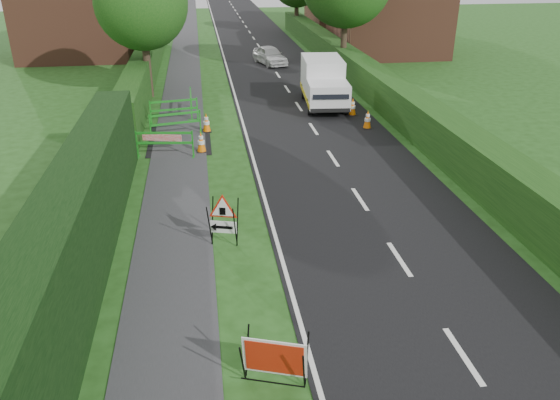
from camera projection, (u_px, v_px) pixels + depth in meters
ground at (307, 291)px, 12.13m from camera, size 120.00×120.00×0.00m
road_surface at (255, 40)px, 43.80m from camera, size 6.00×90.00×0.02m
footpath at (186, 42)px, 43.07m from camera, size 2.00×90.00×0.02m
hedge_west_near at (74, 311)px, 11.47m from camera, size 1.10×18.00×2.50m
hedge_west_far at (148, 79)px, 31.17m from camera, size 1.00×24.00×1.80m
hedge_east at (374, 98)px, 27.32m from camera, size 1.20×50.00×1.50m
house_west at (76, 12)px, 36.45m from camera, size 7.50×7.40×7.88m
house_east_a at (388, 10)px, 37.42m from camera, size 7.50×7.40×7.88m
tree_nw at (141, 3)px, 25.74m from camera, size 4.40×4.40×6.70m
red_rect_sign at (275, 359)px, 9.38m from camera, size 1.26×0.99×0.94m
triangle_sign at (222, 216)px, 13.62m from camera, size 1.02×1.02×1.21m
works_van at (324, 82)px, 25.73m from camera, size 2.23×4.78×2.11m
traffic_cone_0 at (368, 119)px, 22.71m from camera, size 0.38×0.38×0.79m
traffic_cone_1 at (353, 107)px, 24.47m from camera, size 0.38×0.38×0.79m
traffic_cone_2 at (342, 89)px, 27.39m from camera, size 0.38×0.38×0.79m
traffic_cone_3 at (201, 142)px, 20.12m from camera, size 0.38×0.38×0.79m
traffic_cone_4 at (206, 122)px, 22.31m from camera, size 0.38×0.38×0.79m
ped_barrier_0 at (165, 141)px, 19.50m from camera, size 2.09×0.61×1.00m
ped_barrier_1 at (175, 121)px, 21.67m from camera, size 2.09×0.78×1.00m
ped_barrier_2 at (174, 108)px, 23.46m from camera, size 2.09×0.65×1.00m
ped_barrier_3 at (191, 100)px, 24.57m from camera, size 0.37×2.06×1.00m
redwhite_plank at (163, 149)px, 20.57m from camera, size 1.46×0.41×0.25m
hatchback_car at (270, 55)px, 34.84m from camera, size 2.17×3.58×1.14m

